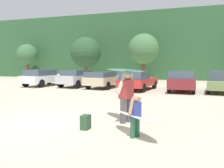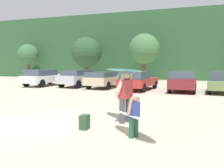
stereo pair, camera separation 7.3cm
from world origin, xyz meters
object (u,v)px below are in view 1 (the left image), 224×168
object	(u,v)px
parked_car_white	(44,77)
person_child	(135,114)
parked_car_red	(137,80)
person_adult	(126,94)
parked_car_champagne	(105,79)
backpack_dropped	(86,122)
parked_car_maroon	(182,81)
parked_car_olive_green	(221,81)
surfboard_white	(136,117)
surfboard_teal	(124,70)
parked_car_silver	(77,78)

from	to	relation	value
parked_car_white	person_child	size ratio (longest dim) A/B	4.18
parked_car_red	person_adult	bearing A→B (deg)	-162.21
parked_car_champagne	parked_car_red	size ratio (longest dim) A/B	1.07
person_child	backpack_dropped	distance (m)	1.72
parked_car_maroon	parked_car_olive_green	size ratio (longest dim) A/B	0.85
person_child	surfboard_white	xyz separation A→B (m)	(-0.01, 0.12, -0.11)
person_adult	person_child	bearing A→B (deg)	141.90
parked_car_maroon	person_child	distance (m)	11.39
parked_car_red	surfboard_teal	xyz separation A→B (m)	(1.63, -9.82, 1.05)
parked_car_maroon	surfboard_teal	bearing A→B (deg)	172.20
parked_car_white	surfboard_teal	size ratio (longest dim) A/B	2.57
parked_car_white	parked_car_maroon	bearing A→B (deg)	-87.04
backpack_dropped	parked_car_champagne	bearing A→B (deg)	107.15
parked_car_maroon	backpack_dropped	size ratio (longest dim) A/B	8.91
parked_car_olive_green	surfboard_teal	world-z (taller)	surfboard_teal
parked_car_white	parked_car_silver	size ratio (longest dim) A/B	1.17
surfboard_white	parked_car_white	bearing A→B (deg)	-3.85
person_adult	parked_car_champagne	bearing A→B (deg)	-38.36
parked_car_maroon	person_child	bearing A→B (deg)	177.14
parked_car_silver	parked_car_olive_green	distance (m)	11.55
parked_car_white	person_adult	world-z (taller)	person_adult
parked_car_champagne	parked_car_red	xyz separation A→B (m)	(2.94, -0.88, 0.02)
parked_car_champagne	parked_car_red	distance (m)	3.07
parked_car_olive_green	surfboard_teal	size ratio (longest dim) A/B	2.48
parked_car_champagne	surfboard_teal	size ratio (longest dim) A/B	2.59
surfboard_white	backpack_dropped	distance (m)	1.67
surfboard_white	parked_car_olive_green	bearing A→B (deg)	-64.15
person_child	surfboard_teal	bearing A→B (deg)	-35.41
parked_car_white	person_adult	distance (m)	15.01
parked_car_olive_green	person_child	distance (m)	12.50
parked_car_red	backpack_dropped	distance (m)	11.06
parked_car_silver	parked_car_champagne	distance (m)	2.63
parked_car_white	parked_car_silver	xyz separation A→B (m)	(3.35, 0.16, 0.00)
parked_car_white	person_child	distance (m)	16.54
parked_car_white	parked_car_maroon	world-z (taller)	parked_car_maroon
parked_car_champagne	surfboard_teal	world-z (taller)	surfboard_teal
person_adult	parked_car_olive_green	bearing A→B (deg)	-83.98
parked_car_red	surfboard_white	size ratio (longest dim) A/B	2.49
parked_car_red	backpack_dropped	xyz separation A→B (m)	(0.73, -11.02, -0.55)
parked_car_maroon	parked_car_champagne	bearing A→B (deg)	84.21
parked_car_white	parked_car_olive_green	size ratio (longest dim) A/B	1.03
parked_car_white	backpack_dropped	bearing A→B (deg)	-134.32
parked_car_white	person_adult	size ratio (longest dim) A/B	2.77
person_adult	parked_car_maroon	bearing A→B (deg)	-71.08
parked_car_champagne	person_child	size ratio (longest dim) A/B	4.21
person_adult	backpack_dropped	bearing A→B (deg)	78.75
parked_car_champagne	surfboard_white	bearing A→B (deg)	-148.42
person_child	surfboard_white	distance (m)	0.16
person_adult	backpack_dropped	size ratio (longest dim) A/B	3.93
person_adult	person_child	world-z (taller)	person_adult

